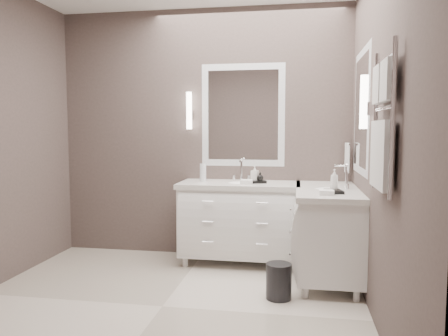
% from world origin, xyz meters
% --- Properties ---
extents(floor, '(3.20, 3.00, 0.01)m').
position_xyz_m(floor, '(0.00, 0.00, -0.01)').
color(floor, silver).
rests_on(floor, ground).
extents(wall_back, '(3.20, 0.01, 2.70)m').
position_xyz_m(wall_back, '(0.00, 1.50, 1.35)').
color(wall_back, '#4B3F3C').
rests_on(wall_back, floor).
extents(wall_front, '(3.20, 0.01, 2.70)m').
position_xyz_m(wall_front, '(0.00, -1.50, 1.35)').
color(wall_front, '#4B3F3C').
rests_on(wall_front, floor).
extents(wall_right, '(0.01, 3.00, 2.70)m').
position_xyz_m(wall_right, '(1.60, 0.00, 1.35)').
color(wall_right, '#4B3F3C').
rests_on(wall_right, floor).
extents(vanity_back, '(1.24, 0.59, 0.97)m').
position_xyz_m(vanity_back, '(0.45, 1.23, 0.49)').
color(vanity_back, white).
rests_on(vanity_back, floor).
extents(vanity_right, '(0.59, 1.24, 0.97)m').
position_xyz_m(vanity_right, '(1.33, 0.90, 0.49)').
color(vanity_right, white).
rests_on(vanity_right, floor).
extents(mirror_back, '(0.90, 0.02, 1.10)m').
position_xyz_m(mirror_back, '(0.45, 1.49, 1.55)').
color(mirror_back, white).
rests_on(mirror_back, wall_back).
extents(mirror_right, '(0.02, 0.90, 1.10)m').
position_xyz_m(mirror_right, '(1.59, 0.80, 1.55)').
color(mirror_right, white).
rests_on(mirror_right, wall_right).
extents(sconce_back, '(0.06, 0.06, 0.40)m').
position_xyz_m(sconce_back, '(-0.13, 1.43, 1.59)').
color(sconce_back, white).
rests_on(sconce_back, wall_back).
extents(sconce_right, '(0.06, 0.06, 0.40)m').
position_xyz_m(sconce_right, '(1.53, 0.22, 1.59)').
color(sconce_right, white).
rests_on(sconce_right, wall_right).
extents(towel_bar_corner, '(0.03, 0.22, 0.30)m').
position_xyz_m(towel_bar_corner, '(1.54, 1.36, 1.12)').
color(towel_bar_corner, white).
rests_on(towel_bar_corner, wall_right).
extents(towel_ladder, '(0.06, 0.58, 0.90)m').
position_xyz_m(towel_ladder, '(1.55, -0.40, 1.39)').
color(towel_ladder, white).
rests_on(towel_ladder, wall_right).
extents(waste_bin, '(0.26, 0.26, 0.29)m').
position_xyz_m(waste_bin, '(0.90, 0.32, 0.15)').
color(waste_bin, black).
rests_on(waste_bin, floor).
extents(amenity_tray_back, '(0.20, 0.17, 0.03)m').
position_xyz_m(amenity_tray_back, '(0.64, 1.22, 0.86)').
color(amenity_tray_back, black).
rests_on(amenity_tray_back, vanity_back).
extents(amenity_tray_right, '(0.16, 0.20, 0.03)m').
position_xyz_m(amenity_tray_right, '(1.35, 0.62, 0.86)').
color(amenity_tray_right, black).
rests_on(amenity_tray_right, vanity_right).
extents(water_bottle, '(0.08, 0.08, 0.19)m').
position_xyz_m(water_bottle, '(0.06, 1.26, 0.94)').
color(water_bottle, silver).
rests_on(water_bottle, vanity_back).
extents(soap_bottle_a, '(0.08, 0.08, 0.15)m').
position_xyz_m(soap_bottle_a, '(0.61, 1.24, 0.95)').
color(soap_bottle_a, white).
rests_on(soap_bottle_a, amenity_tray_back).
extents(soap_bottle_b, '(0.09, 0.09, 0.09)m').
position_xyz_m(soap_bottle_b, '(0.67, 1.19, 0.92)').
color(soap_bottle_b, black).
rests_on(soap_bottle_b, amenity_tray_back).
extents(soap_bottle_c, '(0.09, 0.09, 0.18)m').
position_xyz_m(soap_bottle_c, '(1.35, 0.62, 0.97)').
color(soap_bottle_c, white).
rests_on(soap_bottle_c, amenity_tray_right).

